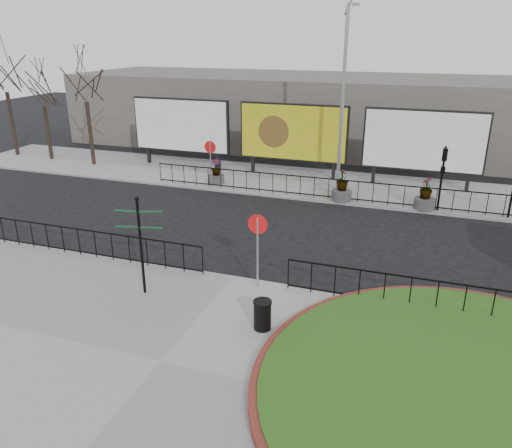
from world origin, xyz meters
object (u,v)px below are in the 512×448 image
at_px(planter_b, 342,188).
at_px(planter_c, 425,197).
at_px(lamp_post, 343,98).
at_px(fingerpost_sign, 140,236).
at_px(billboard_mid, 293,133).
at_px(planter_a, 216,174).
at_px(litter_bin, 262,315).

bearing_deg(planter_b, planter_c, 0.00).
distance_m(lamp_post, fingerpost_sign, 13.81).
relative_size(billboard_mid, planter_c, 4.03).
bearing_deg(planter_b, planter_a, 174.07).
relative_size(fingerpost_sign, planter_a, 2.41).
distance_m(fingerpost_sign, planter_b, 12.23).
height_order(planter_a, planter_c, planter_c).
distance_m(lamp_post, planter_a, 7.82).
bearing_deg(fingerpost_sign, planter_c, 43.78).
height_order(planter_b, planter_c, planter_b).
xyz_separation_m(fingerpost_sign, litter_bin, (4.19, -0.75, -1.50)).
bearing_deg(planter_b, litter_bin, -90.25).
height_order(billboard_mid, planter_a, billboard_mid).
xyz_separation_m(litter_bin, planter_b, (0.05, 12.14, 0.17)).
bearing_deg(planter_c, billboard_mid, 154.24).
height_order(billboard_mid, lamp_post, lamp_post).
xyz_separation_m(planter_b, planter_c, (3.90, 0.00, -0.03)).
bearing_deg(planter_b, billboard_mid, 134.42).
relative_size(litter_bin, planter_c, 0.56).
height_order(litter_bin, planter_b, planter_b).
bearing_deg(planter_c, planter_b, 180.00).
height_order(litter_bin, planter_a, planter_a).
distance_m(billboard_mid, planter_b, 5.34).
bearing_deg(planter_c, lamp_post, 159.99).
bearing_deg(billboard_mid, litter_bin, -77.63).
height_order(lamp_post, fingerpost_sign, lamp_post).
distance_m(planter_a, planter_c, 10.95).
bearing_deg(lamp_post, litter_bin, -88.17).
relative_size(planter_a, planter_b, 0.84).
xyz_separation_m(lamp_post, planter_a, (-6.53, -0.87, -4.22)).
xyz_separation_m(fingerpost_sign, planter_a, (-2.77, 12.13, -1.45)).
distance_m(fingerpost_sign, planter_c, 14.08).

